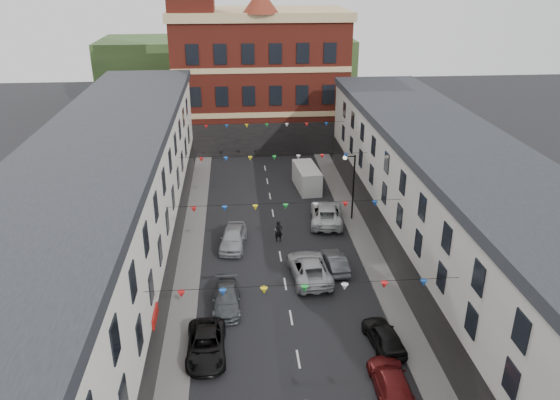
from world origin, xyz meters
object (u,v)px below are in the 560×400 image
object	(u,v)px
car_left_c	(206,345)
white_van	(307,178)
street_lamp	(351,179)
car_right_d	(384,336)
pedestrian	(279,231)
car_right_c	(391,381)
car_left_e	(233,237)
moving_car	(309,268)
car_right_e	(335,262)
car_right_f	(326,213)
car_left_d	(227,299)

from	to	relation	value
car_left_c	white_van	world-z (taller)	white_van
street_lamp	white_van	xyz separation A→B (m)	(-2.75, 7.70, -2.76)
car_right_d	pedestrian	size ratio (longest dim) A/B	2.25
white_van	car_right_c	bearing A→B (deg)	-93.87
pedestrian	car_left_e	bearing A→B (deg)	179.08
car_right_c	moving_car	size ratio (longest dim) A/B	0.80
street_lamp	car_right_e	bearing A→B (deg)	-108.36
car_right_f	white_van	size ratio (longest dim) A/B	1.13
car_left_c	car_right_c	xyz separation A→B (m)	(9.71, -3.78, -0.01)
car_left_d	car_right_d	size ratio (longest dim) A/B	1.11
street_lamp	car_left_e	bearing A→B (deg)	-158.08
car_right_e	car_right_f	xyz separation A→B (m)	(0.71, 8.10, 0.17)
car_left_d	pedestrian	bearing A→B (deg)	65.50
street_lamp	car_left_c	size ratio (longest dim) A/B	1.25
car_left_e	car_right_e	distance (m)	8.51
car_left_c	car_left_e	world-z (taller)	car_left_e
street_lamp	car_left_e	xyz separation A→B (m)	(-10.15, -4.09, -3.10)
car_right_d	car_right_e	distance (m)	9.02
car_right_c	car_right_f	distance (m)	20.75
car_left_c	pedestrian	distance (m)	14.64
car_left_c	car_left_e	bearing A→B (deg)	82.21
car_left_d	car_left_e	xyz separation A→B (m)	(0.47, 8.42, 0.16)
car_left_d	moving_car	world-z (taller)	moving_car
street_lamp	white_van	world-z (taller)	street_lamp
car_right_c	street_lamp	bearing A→B (deg)	-94.67
car_right_f	pedestrian	size ratio (longest dim) A/B	3.29
car_right_c	white_van	bearing A→B (deg)	-87.68
car_left_d	pedestrian	world-z (taller)	pedestrian
car_left_e	moving_car	xyz separation A→B (m)	(5.40, -5.18, -0.02)
car_left_d	car_right_f	distance (m)	15.02
street_lamp	pedestrian	distance (m)	7.96
moving_car	pedestrian	xyz separation A→B (m)	(-1.73, 5.77, 0.11)
car_left_e	car_right_d	size ratio (longest dim) A/B	1.18
car_right_f	white_van	distance (m)	7.92
car_left_e	white_van	world-z (taller)	white_van
car_left_d	car_right_d	distance (m)	10.32
car_right_f	white_van	xyz separation A→B (m)	(-0.72, 7.88, 0.34)
car_left_e	car_right_d	xyz separation A→B (m)	(8.72, -13.12, -0.12)
car_left_c	car_right_c	world-z (taller)	car_left_c
street_lamp	car_left_d	distance (m)	16.72
street_lamp	car_right_d	size ratio (longest dim) A/B	1.51
car_right_d	white_van	world-z (taller)	white_van
car_right_c	car_right_f	xyz separation A→B (m)	(0.00, 20.75, 0.16)
street_lamp	car_left_d	size ratio (longest dim) A/B	1.36
car_right_d	moving_car	distance (m)	8.60
car_left_c	moving_car	world-z (taller)	moving_car
street_lamp	car_right_d	distance (m)	17.56
car_right_e	moving_car	distance (m)	2.24
car_left_d	car_right_e	xyz separation A→B (m)	(7.87, 4.22, -0.00)
car_left_d	white_van	xyz separation A→B (m)	(7.87, 20.20, 0.50)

